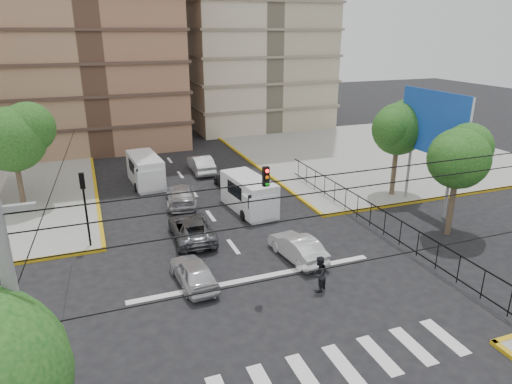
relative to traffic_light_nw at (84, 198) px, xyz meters
name	(u,v)px	position (x,y,z in m)	size (l,w,h in m)	color
ground	(265,290)	(7.80, -7.80, -3.11)	(160.00, 160.00, 0.00)	black
sidewalk_ne	(374,153)	(27.80, 12.20, -3.04)	(26.00, 26.00, 0.15)	gray
crosswalk_stripes	(325,370)	(7.80, -13.80, -3.11)	(12.00, 2.40, 0.01)	silver
stop_line	(256,278)	(7.80, -6.60, -3.11)	(13.00, 0.40, 0.01)	silver
park_fence	(369,228)	(16.80, -3.30, -3.11)	(0.10, 22.50, 1.66)	black
billboard	(434,125)	(22.25, -1.80, 2.89)	(0.36, 6.20, 8.10)	slate
tree_park_a	(460,156)	(20.88, -5.79, 1.90)	(4.41, 3.60, 6.83)	#473828
tree_park_c	(399,127)	(21.89, 1.21, 2.22)	(4.65, 3.80, 7.25)	#473828
tree_tudor	(13,136)	(-4.10, 8.21, 2.11)	(5.39, 4.40, 7.43)	#473828
traffic_light_nw	(84,198)	(0.00, 0.00, 0.00)	(0.28, 0.22, 4.40)	black
traffic_light_hanging	(285,188)	(7.80, -9.84, 2.79)	(18.00, 9.12, 0.92)	black
van_right_lane	(250,196)	(10.62, 2.05, -1.96)	(2.65, 5.46, 2.37)	silver
van_left_lane	(146,171)	(4.67, 10.39, -1.95)	(2.47, 5.43, 2.38)	silver
car_silver_front_left	(193,272)	(4.68, -6.06, -2.43)	(1.61, 4.00, 1.36)	silver
car_white_front_right	(297,247)	(10.65, -5.44, -2.42)	(1.46, 4.20, 1.38)	white
car_grey_mid_left	(191,228)	(5.78, -0.89, -2.42)	(2.30, 4.99, 1.39)	#515459
car_silver_rear_left	(181,195)	(6.39, 5.06, -2.38)	(2.05, 5.04, 1.46)	#B2B1B6
car_darkgrey_mid_right	(228,180)	(10.64, 7.32, -2.46)	(1.54, 3.82, 1.30)	#28272A
car_white_rear_right	(201,164)	(9.71, 12.29, -2.34)	(1.63, 4.67, 1.54)	white
pedestrian_crosswalk	(319,274)	(10.19, -8.79, -2.20)	(0.88, 0.69, 1.82)	black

